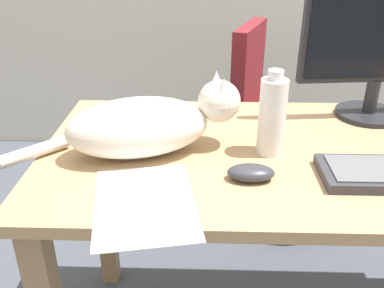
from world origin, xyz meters
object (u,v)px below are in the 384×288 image
object	(u,v)px
office_chair	(273,141)
computer_mouse	(251,173)
cat	(147,124)
water_bottle	(272,116)
monitor	(382,44)

from	to	relation	value
office_chair	computer_mouse	distance (m)	1.01
cat	water_bottle	distance (m)	0.32
cat	office_chair	bearing A→B (deg)	59.61
office_chair	water_bottle	xyz separation A→B (m)	(-0.15, -0.78, 0.45)
monitor	cat	world-z (taller)	monitor
computer_mouse	monitor	bearing A→B (deg)	44.11
cat	computer_mouse	bearing A→B (deg)	-26.45
cat	water_bottle	world-z (taller)	water_bottle
office_chair	monitor	distance (m)	0.81
office_chair	monitor	size ratio (longest dim) A/B	1.91
office_chair	computer_mouse	xyz separation A→B (m)	(-0.21, -0.92, 0.37)
monitor	water_bottle	bearing A→B (deg)	-143.57
cat	water_bottle	size ratio (longest dim) A/B	2.69
monitor	cat	bearing A→B (deg)	-158.10
cat	monitor	bearing A→B (deg)	21.90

